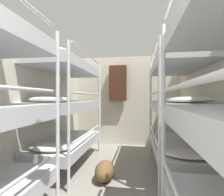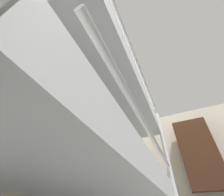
{
  "view_description": "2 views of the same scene",
  "coord_description": "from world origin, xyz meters",
  "px_view_note": "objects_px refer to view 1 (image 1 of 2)",
  "views": [
    {
      "loc": [
        0.33,
        0.49,
        1.23
      ],
      "look_at": [
        -0.03,
        2.81,
        1.23
      ],
      "focal_mm": 28.0,
      "sensor_mm": 36.0,
      "label": 1
    },
    {
      "loc": [
        -0.44,
        2.66,
        0.86
      ],
      "look_at": [
        -0.81,
        3.47,
        1.62
      ],
      "focal_mm": 24.0,
      "sensor_mm": 36.0,
      "label": 2
    }
  ],
  "objects_px": {
    "bunk_stack_right_far": "(178,106)",
    "duffel_bag": "(105,171)",
    "bunk_stack_left_far": "(67,105)",
    "hanging_coat": "(118,83)"
  },
  "relations": [
    {
      "from": "duffel_bag",
      "to": "hanging_coat",
      "type": "relative_size",
      "value": 0.53
    },
    {
      "from": "bunk_stack_left_far",
      "to": "bunk_stack_right_far",
      "type": "relative_size",
      "value": 1.0
    },
    {
      "from": "bunk_stack_left_far",
      "to": "hanging_coat",
      "type": "relative_size",
      "value": 2.24
    },
    {
      "from": "bunk_stack_right_far",
      "to": "duffel_bag",
      "type": "relative_size",
      "value": 4.2
    },
    {
      "from": "bunk_stack_left_far",
      "to": "duffel_bag",
      "type": "xyz_separation_m",
      "value": [
        0.78,
        -0.43,
        -0.95
      ]
    },
    {
      "from": "duffel_bag",
      "to": "bunk_stack_right_far",
      "type": "bearing_deg",
      "value": 20.71
    },
    {
      "from": "bunk_stack_right_far",
      "to": "hanging_coat",
      "type": "xyz_separation_m",
      "value": [
        -1.16,
        1.45,
        0.51
      ]
    },
    {
      "from": "bunk_stack_left_far",
      "to": "hanging_coat",
      "type": "height_order",
      "value": "hanging_coat"
    },
    {
      "from": "hanging_coat",
      "to": "duffel_bag",
      "type": "bearing_deg",
      "value": -88.96
    },
    {
      "from": "bunk_stack_left_far",
      "to": "bunk_stack_right_far",
      "type": "distance_m",
      "value": 1.91
    }
  ]
}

